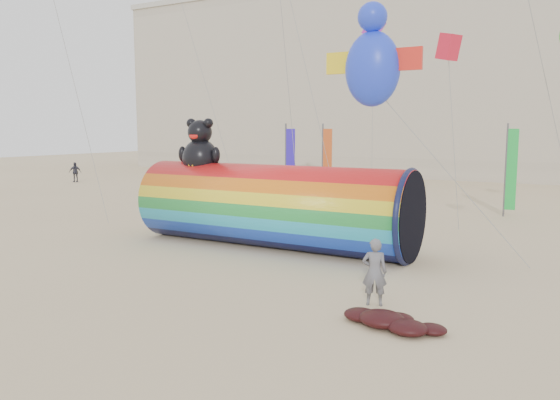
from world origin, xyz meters
The scene contains 6 objects.
ground centered at (0.00, 0.00, 0.00)m, with size 160.00×160.00×0.00m, color #CCB58C.
hotel_building centered at (-12.00, 45.95, 10.31)m, with size 60.40×15.40×20.60m.
windsock_assembly centered at (-1.44, 4.30, 1.80)m, with size 11.77×3.59×5.43m.
kite_handler centered at (4.88, -0.92, 0.95)m, with size 0.69×0.45×1.89m, color slate.
fabric_bundle centered at (5.83, -2.41, 0.17)m, with size 2.62×1.35×0.41m.
festival_banners centered at (-0.92, 14.85, 2.64)m, with size 11.95×4.95×5.20m.
Camera 1 is at (9.83, -15.00, 4.85)m, focal length 35.00 mm.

